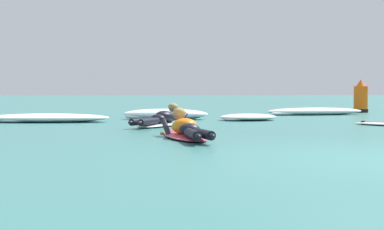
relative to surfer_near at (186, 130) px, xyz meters
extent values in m
plane|color=#387A75|center=(2.21, 6.90, -0.14)|extent=(120.00, 120.00, 0.00)
ellipsoid|color=#E54C66|center=(-0.01, 0.09, -0.10)|extent=(0.87, 2.06, 0.07)
ellipsoid|color=#E54C66|center=(-0.16, 1.03, -0.09)|extent=(0.24, 0.23, 0.06)
ellipsoid|color=orange|center=(-0.02, 0.14, 0.06)|extent=(0.50, 0.76, 0.35)
ellipsoid|color=black|center=(0.04, -0.26, 0.03)|extent=(0.38, 0.33, 0.20)
cylinder|color=black|center=(0.04, -0.83, 0.00)|extent=(0.21, 0.82, 0.14)
ellipsoid|color=black|center=(0.08, -1.23, 0.00)|extent=(0.13, 0.23, 0.08)
cylinder|color=black|center=(0.20, -0.80, 0.00)|extent=(0.31, 0.83, 0.14)
ellipsoid|color=black|center=(0.29, -1.20, 0.00)|extent=(0.13, 0.23, 0.08)
cylinder|color=black|center=(-0.30, 0.49, -0.02)|extent=(0.18, 0.62, 0.35)
sphere|color=#8C6647|center=(-0.36, 0.88, -0.12)|extent=(0.09, 0.09, 0.09)
cylinder|color=black|center=(0.14, 0.54, -0.02)|extent=(0.18, 0.62, 0.35)
sphere|color=#8C6647|center=(0.09, 0.91, -0.12)|extent=(0.09, 0.09, 0.09)
sphere|color=#8C6647|center=(-0.08, 0.55, 0.24)|extent=(0.21, 0.21, 0.21)
ellipsoid|color=#AD894C|center=(-0.08, 0.53, 0.27)|extent=(0.25, 0.23, 0.16)
ellipsoid|color=white|center=(-0.23, 3.50, -0.10)|extent=(1.62, 2.38, 0.07)
ellipsoid|color=white|center=(0.30, 4.51, -0.09)|extent=(0.27, 0.27, 0.06)
ellipsoid|color=black|center=(-0.21, 3.55, 0.06)|extent=(0.67, 0.78, 0.35)
ellipsoid|color=black|center=(-0.39, 3.20, 0.03)|extent=(0.43, 0.41, 0.20)
cylinder|color=black|center=(-0.73, 2.74, 0.00)|extent=(0.55, 0.78, 0.14)
ellipsoid|color=black|center=(-0.94, 2.39, 0.00)|extent=(0.19, 0.24, 0.08)
cylinder|color=black|center=(-0.59, 2.67, 0.00)|extent=(0.47, 0.81, 0.14)
ellipsoid|color=black|center=(-0.76, 2.29, 0.00)|extent=(0.19, 0.24, 0.08)
cylinder|color=black|center=(-0.23, 3.97, -0.02)|extent=(0.34, 0.53, 0.32)
sphere|color=#8C6647|center=(-0.06, 4.30, -0.12)|extent=(0.09, 0.09, 0.09)
cylinder|color=black|center=(0.15, 3.75, -0.02)|extent=(0.34, 0.53, 0.32)
sphere|color=#8C6647|center=(0.31, 4.06, -0.12)|extent=(0.09, 0.09, 0.09)
sphere|color=#8C6647|center=(-0.03, 3.89, 0.24)|extent=(0.21, 0.21, 0.21)
ellipsoid|color=#AD894C|center=(-0.04, 3.87, 0.27)|extent=(0.29, 0.28, 0.16)
cone|color=black|center=(4.30, 3.63, -0.13)|extent=(0.14, 0.14, 0.16)
ellipsoid|color=white|center=(2.01, 5.70, -0.05)|extent=(1.78, 1.52, 0.17)
ellipsoid|color=white|center=(2.33, 5.97, -0.08)|extent=(0.66, 0.68, 0.12)
ellipsoid|color=white|center=(1.60, 5.47, -0.09)|extent=(0.58, 0.60, 0.09)
ellipsoid|color=white|center=(-0.12, 6.38, 0.00)|extent=(2.45, 1.41, 0.28)
ellipsoid|color=white|center=(0.47, 6.40, -0.04)|extent=(0.95, 0.79, 0.20)
ellipsoid|color=white|center=(-0.82, 6.43, -0.06)|extent=(0.93, 0.69, 0.15)
ellipsoid|color=white|center=(4.63, 8.72, -0.02)|extent=(3.21, 1.17, 0.23)
ellipsoid|color=white|center=(5.39, 8.94, -0.06)|extent=(1.18, 0.60, 0.16)
ellipsoid|color=white|center=(3.71, 8.52, -0.08)|extent=(1.19, 0.67, 0.13)
ellipsoid|color=white|center=(-3.07, 5.19, -0.03)|extent=(3.09, 1.07, 0.21)
ellipsoid|color=white|center=(-2.30, 5.32, -0.06)|extent=(1.17, 0.69, 0.15)
ellipsoid|color=white|center=(-3.99, 5.11, -0.08)|extent=(1.21, 0.90, 0.12)
cylinder|color=#EA5B0F|center=(6.76, 10.52, 0.31)|extent=(0.48, 0.48, 0.90)
cone|color=#EA5B0F|center=(6.76, 10.52, 0.89)|extent=(0.34, 0.34, 0.24)
cylinder|color=black|center=(6.76, 10.52, -0.08)|extent=(0.51, 0.51, 0.12)
camera|label=1|loc=(-0.67, -9.88, 0.68)|focal=56.82mm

